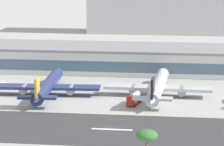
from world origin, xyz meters
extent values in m
plane|color=#A8A8A3|center=(0.00, 0.00, 0.00)|extent=(1400.00, 1400.00, 0.00)
cube|color=#38383A|center=(0.00, -1.62, 0.04)|extent=(800.00, 32.42, 0.08)
cube|color=white|center=(0.32, -1.62, 0.09)|extent=(12.00, 1.20, 0.01)
cube|color=silver|center=(-6.05, 86.91, 4.83)|extent=(153.58, 29.09, 9.66)
cube|color=#476075|center=(-6.05, 72.22, 4.35)|extent=(148.98, 0.30, 4.35)
cube|color=gray|center=(-6.05, 86.91, 10.16)|extent=(155.12, 29.38, 1.00)
cylinder|color=navy|center=(-28.11, 39.09, 3.41)|extent=(7.03, 44.19, 4.40)
sphere|color=navy|center=(-29.43, 61.05, 3.41)|extent=(4.18, 4.18, 4.18)
cone|color=navy|center=(-26.79, 17.13, 3.41)|extent=(4.43, 8.14, 3.96)
cube|color=navy|center=(-28.06, 38.21, 2.97)|extent=(37.95, 8.84, 0.97)
cylinder|color=gray|center=(-19.61, 38.72, 2.20)|extent=(3.22, 6.32, 2.86)
cylinder|color=gray|center=(-36.51, 37.71, 2.20)|extent=(3.22, 6.32, 2.86)
cube|color=navy|center=(-26.90, 18.89, 3.85)|extent=(12.99, 4.39, 0.77)
cube|color=gold|center=(-26.90, 18.89, 6.93)|extent=(1.06, 5.97, 7.04)
cylinder|color=black|center=(-27.98, 36.90, 0.61)|extent=(0.79, 0.79, 1.21)
cylinder|color=silver|center=(11.14, 42.63, 3.50)|extent=(5.90, 45.22, 4.51)
sphere|color=silver|center=(11.84, 65.17, 3.50)|extent=(4.28, 4.28, 4.28)
cone|color=silver|center=(10.45, 20.09, 3.50)|extent=(4.31, 8.24, 4.06)
cube|color=silver|center=(11.12, 41.73, 3.04)|extent=(38.34, 7.94, 0.99)
cylinder|color=gray|center=(19.69, 41.46, 2.26)|extent=(3.13, 6.40, 2.93)
cylinder|color=gray|center=(2.54, 41.99, 2.26)|extent=(3.13, 6.40, 2.93)
cube|color=silver|center=(10.50, 21.89, 3.95)|extent=(13.08, 4.12, 0.79)
cube|color=black|center=(10.50, 21.89, 7.10)|extent=(0.91, 6.11, 7.22)
cylinder|color=black|center=(11.07, 40.38, 0.62)|extent=(0.81, 0.81, 1.24)
cube|color=#B2231E|center=(3.82, 28.41, 1.15)|extent=(4.47, 8.87, 1.40)
cylinder|color=silver|center=(4.05, 29.40, 2.90)|extent=(3.36, 6.11, 2.10)
cube|color=#B2231E|center=(3.08, 25.26, 2.75)|extent=(2.79, 2.53, 1.80)
cylinder|color=black|center=(1.87, 25.81, 0.45)|extent=(0.48, 0.94, 0.90)
cylinder|color=black|center=(4.41, 25.22, 0.45)|extent=(0.48, 0.94, 0.90)
cylinder|color=black|center=(3.23, 31.60, 0.45)|extent=(0.48, 0.94, 0.90)
cylinder|color=black|center=(5.76, 31.01, 0.45)|extent=(0.48, 0.94, 0.90)
ellipsoid|color=#386B33|center=(13.54, -46.43, 12.47)|extent=(4.72, 4.72, 2.60)
camera|label=1|loc=(22.36, -171.66, 51.12)|focal=98.75mm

